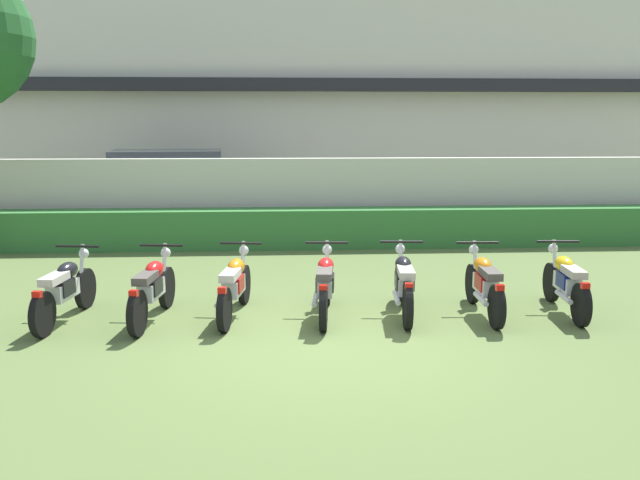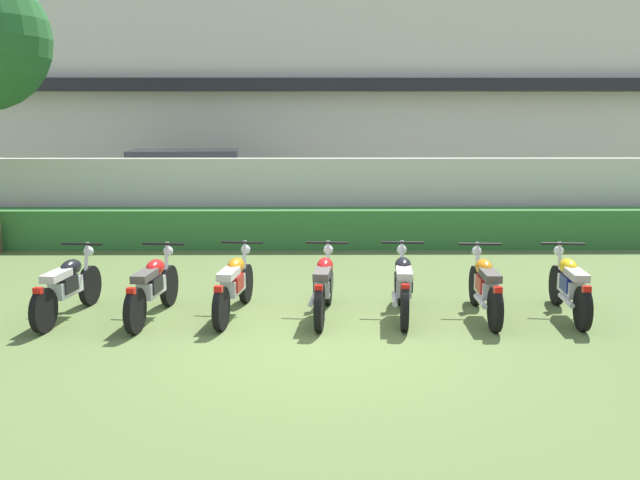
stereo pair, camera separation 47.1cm
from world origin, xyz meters
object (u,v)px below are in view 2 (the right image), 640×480
motorcycle_in_row_0 (67,286)px  motorcycle_in_row_3 (324,285)px  motorcycle_in_row_6 (570,285)px  motorcycle_in_row_4 (403,284)px  parked_car (191,187)px  motorcycle_in_row_2 (234,284)px  motorcycle_in_row_5 (485,286)px  motorcycle_in_row_1 (152,286)px

motorcycle_in_row_0 → motorcycle_in_row_3: size_ratio=1.01×
motorcycle_in_row_3 → motorcycle_in_row_6: (3.33, -0.03, -0.01)m
motorcycle_in_row_4 → motorcycle_in_row_0: bearing=95.3°
parked_car → motorcycle_in_row_2: size_ratio=2.43×
motorcycle_in_row_0 → motorcycle_in_row_5: (5.63, -0.03, -0.00)m
motorcycle_in_row_1 → motorcycle_in_row_6: (5.63, 0.03, -0.00)m
motorcycle_in_row_5 → motorcycle_in_row_6: same height
parked_car → motorcycle_in_row_4: (4.36, -8.44, -0.49)m
motorcycle_in_row_1 → motorcycle_in_row_3: motorcycle_in_row_3 is taller
motorcycle_in_row_4 → motorcycle_in_row_3: bearing=94.4°
parked_car → motorcycle_in_row_0: parked_car is taller
motorcycle_in_row_2 → motorcycle_in_row_4: size_ratio=1.04×
parked_car → motorcycle_in_row_3: bearing=-73.8°
motorcycle_in_row_4 → parked_car: bearing=32.5°
motorcycle_in_row_2 → motorcycle_in_row_3: size_ratio=1.02×
motorcycle_in_row_4 → motorcycle_in_row_5: motorcycle_in_row_4 is taller
motorcycle_in_row_4 → motorcycle_in_row_6: bearing=-85.2°
motorcycle_in_row_1 → motorcycle_in_row_3: 2.30m
parked_car → motorcycle_in_row_0: size_ratio=2.48×
motorcycle_in_row_0 → motorcycle_in_row_6: same height
motorcycle_in_row_1 → motorcycle_in_row_4: (3.37, 0.05, 0.01)m
motorcycle_in_row_4 → motorcycle_in_row_5: 1.11m
motorcycle_in_row_0 → motorcycle_in_row_2: 2.23m
parked_car → motorcycle_in_row_4: size_ratio=2.54×
parked_car → motorcycle_in_row_0: bearing=-96.2°
motorcycle_in_row_5 → motorcycle_in_row_6: (1.15, 0.02, 0.00)m
parked_car → motorcycle_in_row_1: parked_car is taller
motorcycle_in_row_5 → motorcycle_in_row_6: size_ratio=1.01×
motorcycle_in_row_3 → motorcycle_in_row_4: bearing=-84.7°
parked_car → motorcycle_in_row_3: (3.29, -8.42, -0.49)m
motorcycle_in_row_1 → motorcycle_in_row_3: bearing=-82.0°
parked_car → motorcycle_in_row_6: 10.75m
motorcycle_in_row_0 → motorcycle_in_row_4: motorcycle_in_row_4 is taller
motorcycle_in_row_1 → motorcycle_in_row_4: size_ratio=1.04×
motorcycle_in_row_2 → motorcycle_in_row_1: bearing=105.1°
motorcycle_in_row_0 → motorcycle_in_row_3: motorcycle_in_row_3 is taller
motorcycle_in_row_1 → motorcycle_in_row_2: motorcycle_in_row_1 is taller
parked_car → motorcycle_in_row_0: 8.46m
motorcycle_in_row_2 → motorcycle_in_row_5: size_ratio=1.04×
motorcycle_in_row_0 → motorcycle_in_row_6: (6.78, -0.00, -0.00)m
motorcycle_in_row_6 → parked_car: bearing=43.2°
motorcycle_in_row_2 → motorcycle_in_row_5: bearing=-84.4°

